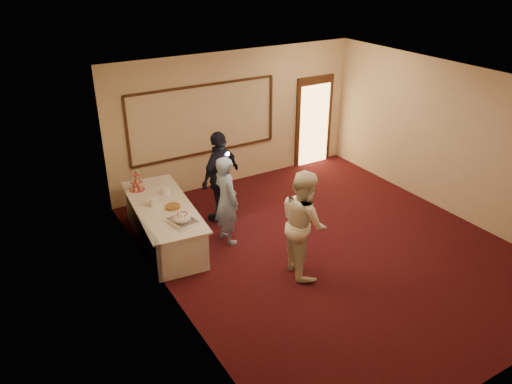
{
  "coord_description": "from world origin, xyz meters",
  "views": [
    {
      "loc": [
        -5.11,
        -5.98,
        4.93
      ],
      "look_at": [
        -1.17,
        0.65,
        1.15
      ],
      "focal_mm": 35.0,
      "sensor_mm": 36.0,
      "label": 1
    }
  ],
  "objects_px": {
    "pavlova_tray": "(182,219)",
    "cupcake_stand": "(136,182)",
    "tart": "(173,207)",
    "woman": "(304,223)",
    "guest": "(221,177)",
    "man": "(226,200)",
    "buffet_table": "(164,223)",
    "plate_stack_b": "(166,191)",
    "plate_stack_a": "(155,201)"
  },
  "relations": [
    {
      "from": "plate_stack_a",
      "to": "plate_stack_b",
      "type": "relative_size",
      "value": 1.12
    },
    {
      "from": "pavlova_tray",
      "to": "tart",
      "type": "bearing_deg",
      "value": 84.01
    },
    {
      "from": "pavlova_tray",
      "to": "woman",
      "type": "xyz_separation_m",
      "value": [
        1.6,
        -1.23,
        0.07
      ]
    },
    {
      "from": "buffet_table",
      "to": "woman",
      "type": "distance_m",
      "value": 2.68
    },
    {
      "from": "plate_stack_a",
      "to": "tart",
      "type": "bearing_deg",
      "value": -50.88
    },
    {
      "from": "man",
      "to": "plate_stack_a",
      "type": "bearing_deg",
      "value": 56.64
    },
    {
      "from": "plate_stack_a",
      "to": "woman",
      "type": "relative_size",
      "value": 0.11
    },
    {
      "from": "woman",
      "to": "guest",
      "type": "height_order",
      "value": "guest"
    },
    {
      "from": "guest",
      "to": "buffet_table",
      "type": "bearing_deg",
      "value": -15.24
    },
    {
      "from": "pavlova_tray",
      "to": "man",
      "type": "height_order",
      "value": "man"
    },
    {
      "from": "tart",
      "to": "woman",
      "type": "relative_size",
      "value": 0.17
    },
    {
      "from": "tart",
      "to": "guest",
      "type": "xyz_separation_m",
      "value": [
        1.21,
        0.49,
        0.13
      ]
    },
    {
      "from": "buffet_table",
      "to": "plate_stack_a",
      "type": "bearing_deg",
      "value": 155.27
    },
    {
      "from": "plate_stack_a",
      "to": "tart",
      "type": "xyz_separation_m",
      "value": [
        0.22,
        -0.28,
        -0.05
      ]
    },
    {
      "from": "plate_stack_b",
      "to": "man",
      "type": "distance_m",
      "value": 1.21
    },
    {
      "from": "guest",
      "to": "man",
      "type": "bearing_deg",
      "value": 43.04
    },
    {
      "from": "plate_stack_a",
      "to": "guest",
      "type": "xyz_separation_m",
      "value": [
        1.43,
        0.22,
        0.07
      ]
    },
    {
      "from": "woman",
      "to": "guest",
      "type": "bearing_deg",
      "value": 21.18
    },
    {
      "from": "pavlova_tray",
      "to": "cupcake_stand",
      "type": "xyz_separation_m",
      "value": [
        -0.23,
        1.66,
        0.08
      ]
    },
    {
      "from": "tart",
      "to": "man",
      "type": "height_order",
      "value": "man"
    },
    {
      "from": "plate_stack_b",
      "to": "woman",
      "type": "distance_m",
      "value": 2.81
    },
    {
      "from": "cupcake_stand",
      "to": "man",
      "type": "distance_m",
      "value": 1.84
    },
    {
      "from": "buffet_table",
      "to": "pavlova_tray",
      "type": "height_order",
      "value": "pavlova_tray"
    },
    {
      "from": "pavlova_tray",
      "to": "plate_stack_a",
      "type": "relative_size",
      "value": 2.72
    },
    {
      "from": "tart",
      "to": "guest",
      "type": "bearing_deg",
      "value": 22.19
    },
    {
      "from": "cupcake_stand",
      "to": "tart",
      "type": "distance_m",
      "value": 1.12
    },
    {
      "from": "pavlova_tray",
      "to": "plate_stack_b",
      "type": "relative_size",
      "value": 3.06
    },
    {
      "from": "buffet_table",
      "to": "cupcake_stand",
      "type": "distance_m",
      "value": 1.02
    },
    {
      "from": "buffet_table",
      "to": "plate_stack_a",
      "type": "height_order",
      "value": "plate_stack_a"
    },
    {
      "from": "plate_stack_a",
      "to": "man",
      "type": "distance_m",
      "value": 1.28
    },
    {
      "from": "pavlova_tray",
      "to": "guest",
      "type": "bearing_deg",
      "value": 40.4
    },
    {
      "from": "plate_stack_a",
      "to": "man",
      "type": "bearing_deg",
      "value": -27.59
    },
    {
      "from": "man",
      "to": "guest",
      "type": "relative_size",
      "value": 0.91
    },
    {
      "from": "man",
      "to": "cupcake_stand",
      "type": "bearing_deg",
      "value": 35.16
    },
    {
      "from": "guest",
      "to": "woman",
      "type": "bearing_deg",
      "value": 71.57
    },
    {
      "from": "buffet_table",
      "to": "cupcake_stand",
      "type": "xyz_separation_m",
      "value": [
        -0.18,
        0.85,
        0.54
      ]
    },
    {
      "from": "buffet_table",
      "to": "pavlova_tray",
      "type": "distance_m",
      "value": 0.93
    },
    {
      "from": "pavlova_tray",
      "to": "man",
      "type": "xyz_separation_m",
      "value": [
        0.97,
        0.27,
        -0.01
      ]
    },
    {
      "from": "woman",
      "to": "guest",
      "type": "distance_m",
      "value": 2.33
    },
    {
      "from": "pavlova_tray",
      "to": "guest",
      "type": "height_order",
      "value": "guest"
    },
    {
      "from": "plate_stack_b",
      "to": "man",
      "type": "height_order",
      "value": "man"
    },
    {
      "from": "pavlova_tray",
      "to": "buffet_table",
      "type": "bearing_deg",
      "value": 93.58
    },
    {
      "from": "plate_stack_b",
      "to": "guest",
      "type": "relative_size",
      "value": 0.09
    },
    {
      "from": "cupcake_stand",
      "to": "tart",
      "type": "relative_size",
      "value": 1.42
    },
    {
      "from": "pavlova_tray",
      "to": "tart",
      "type": "xyz_separation_m",
      "value": [
        0.06,
        0.59,
        -0.05
      ]
    },
    {
      "from": "tart",
      "to": "woman",
      "type": "xyz_separation_m",
      "value": [
        1.54,
        -1.82,
        0.12
      ]
    },
    {
      "from": "tart",
      "to": "man",
      "type": "relative_size",
      "value": 0.18
    },
    {
      "from": "man",
      "to": "buffet_table",
      "type": "bearing_deg",
      "value": 56.33
    },
    {
      "from": "cupcake_stand",
      "to": "man",
      "type": "xyz_separation_m",
      "value": [
        1.2,
        -1.39,
        -0.08
      ]
    },
    {
      "from": "plate_stack_a",
      "to": "buffet_table",
      "type": "bearing_deg",
      "value": -24.73
    }
  ]
}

